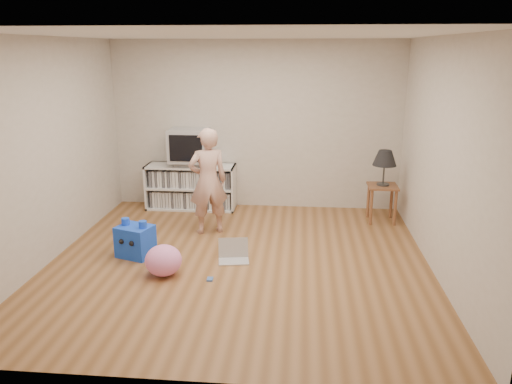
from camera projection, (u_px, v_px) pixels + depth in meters
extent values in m
plane|color=brown|center=(239.00, 262.00, 5.97)|extent=(4.50, 4.50, 0.00)
cube|color=beige|center=(256.00, 126.00, 7.77)|extent=(4.50, 0.02, 2.60)
cube|color=beige|center=(197.00, 222.00, 3.46)|extent=(4.50, 0.02, 2.60)
cube|color=beige|center=(46.00, 152.00, 5.81)|extent=(0.02, 4.50, 2.60)
cube|color=beige|center=(443.00, 159.00, 5.41)|extent=(0.02, 4.50, 2.60)
cube|color=white|center=(236.00, 35.00, 5.25)|extent=(4.50, 4.50, 0.01)
cube|color=white|center=(194.00, 183.00, 8.10)|extent=(1.40, 0.03, 0.70)
cube|color=white|center=(149.00, 186.00, 7.96)|extent=(0.03, 0.45, 0.70)
cube|color=white|center=(234.00, 188.00, 7.84)|extent=(0.03, 0.45, 0.70)
cube|color=white|center=(192.00, 207.00, 7.99)|extent=(1.40, 0.45, 0.03)
cube|color=white|center=(191.00, 187.00, 7.90)|extent=(1.34, 0.45, 0.03)
cube|color=white|center=(190.00, 166.00, 7.81)|extent=(1.40, 0.45, 0.03)
cube|color=silver|center=(191.00, 187.00, 7.90)|extent=(1.26, 0.36, 0.64)
cube|color=gray|center=(190.00, 163.00, 7.79)|extent=(0.45, 0.35, 0.07)
cube|color=#A3A3A8|center=(190.00, 145.00, 7.71)|extent=(0.60, 0.52, 0.50)
cube|color=black|center=(186.00, 148.00, 7.46)|extent=(0.50, 0.01, 0.40)
cylinder|color=brown|center=(371.00, 207.00, 7.16)|extent=(0.04, 0.04, 0.52)
cylinder|color=brown|center=(395.00, 208.00, 7.13)|extent=(0.04, 0.04, 0.52)
cylinder|color=brown|center=(368.00, 201.00, 7.49)|extent=(0.04, 0.04, 0.52)
cylinder|color=brown|center=(391.00, 201.00, 7.46)|extent=(0.04, 0.04, 0.52)
cube|color=brown|center=(383.00, 186.00, 7.24)|extent=(0.42, 0.42, 0.03)
cylinder|color=#333333|center=(383.00, 184.00, 7.23)|extent=(0.18, 0.18, 0.02)
cylinder|color=#333333|center=(384.00, 173.00, 7.18)|extent=(0.02, 0.02, 0.32)
imported|color=#D4A290|center=(208.00, 181.00, 6.74)|extent=(0.63, 0.53, 1.46)
cube|color=silver|center=(234.00, 261.00, 5.98)|extent=(0.40, 0.31, 0.02)
cube|color=silver|center=(233.00, 247.00, 6.06)|extent=(0.37, 0.13, 0.23)
cube|color=black|center=(233.00, 247.00, 6.06)|extent=(0.32, 0.11, 0.19)
cube|color=#446AB5|center=(210.00, 279.00, 5.50)|extent=(0.07, 0.09, 0.02)
cube|color=blue|center=(135.00, 241.00, 6.09)|extent=(0.49, 0.44, 0.39)
cylinder|color=blue|center=(125.00, 222.00, 6.08)|extent=(0.10, 0.10, 0.09)
cylinder|color=blue|center=(143.00, 224.00, 5.98)|extent=(0.10, 0.10, 0.09)
sphere|color=black|center=(121.00, 242.00, 5.97)|extent=(0.06, 0.06, 0.06)
sphere|color=black|center=(132.00, 243.00, 5.91)|extent=(0.06, 0.06, 0.06)
ellipsoid|color=pink|center=(163.00, 260.00, 5.58)|extent=(0.49, 0.49, 0.35)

